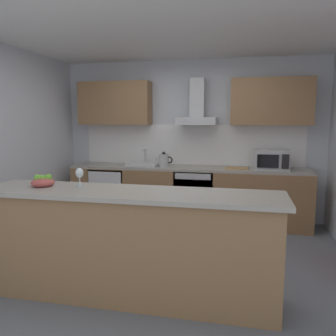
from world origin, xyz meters
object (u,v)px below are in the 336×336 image
object	(u,v)px
refrigerator	(112,193)
fruit_bowl	(43,182)
oven	(195,195)
sink	(143,164)
kettle	(164,160)
chopping_board	(237,168)
microwave	(271,160)
range_hood	(197,110)
wine_glass	(79,174)

from	to	relation	value
refrigerator	fruit_bowl	world-z (taller)	fruit_bowl
refrigerator	oven	bearing A→B (deg)	0.11
sink	oven	bearing A→B (deg)	-0.74
oven	sink	size ratio (longest dim) A/B	1.60
refrigerator	kettle	size ratio (longest dim) A/B	2.94
kettle	fruit_bowl	xyz separation A→B (m)	(-0.64, -2.38, 0.05)
fruit_bowl	chopping_board	xyz separation A→B (m)	(1.78, 2.39, -0.14)
fruit_bowl	oven	bearing A→B (deg)	64.76
microwave	kettle	size ratio (longest dim) A/B	1.73
kettle	microwave	bearing A→B (deg)	0.20
microwave	sink	bearing A→B (deg)	178.88
microwave	fruit_bowl	world-z (taller)	microwave
oven	kettle	distance (m)	0.74
kettle	chopping_board	xyz separation A→B (m)	(1.14, 0.01, -0.09)
oven	kettle	world-z (taller)	kettle
sink	kettle	distance (m)	0.36
oven	sink	bearing A→B (deg)	179.26
kettle	chopping_board	world-z (taller)	kettle
range_hood	fruit_bowl	distance (m)	2.88
range_hood	chopping_board	world-z (taller)	range_hood
kettle	wine_glass	bearing A→B (deg)	-97.08
microwave	range_hood	world-z (taller)	range_hood
wine_glass	chopping_board	distance (m)	2.74
sink	kettle	bearing A→B (deg)	-7.25
sink	chopping_board	distance (m)	1.49
refrigerator	chopping_board	bearing A→B (deg)	-0.59
oven	chopping_board	bearing A→B (deg)	-2.12
chopping_board	oven	bearing A→B (deg)	177.88
wine_glass	fruit_bowl	distance (m)	0.37
refrigerator	range_hood	xyz separation A→B (m)	(1.41, 0.13, 1.36)
microwave	wine_glass	xyz separation A→B (m)	(-1.93, -2.32, 0.08)
refrigerator	chopping_board	distance (m)	2.10
chopping_board	microwave	bearing A→B (deg)	-0.48
oven	sink	distance (m)	0.97
sink	fruit_bowl	size ratio (longest dim) A/B	2.27
kettle	wine_glass	distance (m)	2.33
microwave	range_hood	distance (m)	1.36
oven	refrigerator	size ratio (longest dim) A/B	0.94
oven	chopping_board	world-z (taller)	chopping_board
sink	microwave	bearing A→B (deg)	-1.12
refrigerator	chopping_board	world-z (taller)	chopping_board
range_hood	oven	bearing A→B (deg)	-90.00
refrigerator	sink	distance (m)	0.75
microwave	chopping_board	distance (m)	0.52
fruit_bowl	chopping_board	world-z (taller)	fruit_bowl
microwave	wine_glass	size ratio (longest dim) A/B	2.81
oven	chopping_board	size ratio (longest dim) A/B	2.35
microwave	fruit_bowl	distance (m)	3.30
oven	wine_glass	xyz separation A→B (m)	(-0.79, -2.35, 0.67)
range_hood	chopping_board	bearing A→B (deg)	-13.48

